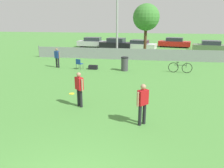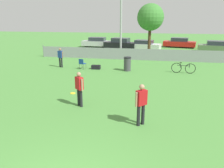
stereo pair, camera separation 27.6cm
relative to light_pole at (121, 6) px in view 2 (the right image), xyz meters
The scene contains 16 objects.
fence_backline 4.86m from the light_pole, 28.89° to the right, with size 19.55×0.07×1.21m.
light_pole is the anchor object (origin of this frame).
tree_near_pole 3.81m from the light_pole, 40.74° to the left, with size 2.83×2.83×5.46m.
player_defender_red 13.85m from the light_pole, 88.93° to the right, with size 0.45×0.43×1.61m.
player_thrower_red 15.45m from the light_pole, 77.88° to the right, with size 0.44×0.44×1.61m.
spectator_in_blue 8.02m from the light_pole, 127.20° to the right, with size 0.52×0.32×1.59m.
frisbee_disc 12.69m from the light_pole, 93.64° to the right, with size 0.29×0.29×0.03m.
folding_chair_sideline 7.70m from the light_pole, 110.72° to the right, with size 0.53×0.53×0.83m.
bicycle_sideline 9.22m from the light_pole, 45.00° to the right, with size 1.73×0.44×0.80m.
trash_bin 7.40m from the light_pole, 75.75° to the right, with size 0.57×0.57×1.07m.
gear_bag_sideline 7.51m from the light_pole, 101.14° to the right, with size 0.70×0.39×0.34m.
parked_car_silver 10.29m from the light_pole, 119.94° to the left, with size 4.27×1.73×1.39m.
parked_car_dark 8.13m from the light_pole, 99.30° to the left, with size 4.48×2.45×1.47m.
parked_car_white 8.00m from the light_pole, 72.54° to the left, with size 4.43×2.56×1.28m.
parked_car_red 12.90m from the light_pole, 56.30° to the left, with size 4.59×2.54×1.35m.
parked_car_olive 13.19m from the light_pole, 31.07° to the left, with size 4.29×2.42×1.33m.
Camera 2 is at (1.96, -3.27, 3.88)m, focal length 35.00 mm.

